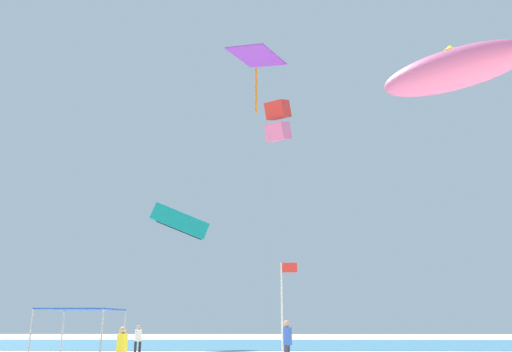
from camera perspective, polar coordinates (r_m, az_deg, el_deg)
ocean_strip at (r=42.45m, az=-1.06°, el=-18.92°), size 110.00×18.95×0.03m
canopy_tent at (r=24.63m, az=-19.47°, el=-14.57°), size 3.09×3.39×2.38m
person_near_tent at (r=22.18m, az=3.60°, el=-18.37°), size 0.44×0.48×1.86m
person_leftmost at (r=30.01m, az=-13.51°, el=-17.74°), size 0.38×0.38×1.61m
person_central at (r=19.48m, az=-15.31°, el=-18.50°), size 0.43×0.39×1.64m
banner_flag at (r=18.18m, az=3.23°, el=-14.91°), size 0.61×0.06×3.89m
kite_parafoil_teal at (r=39.18m, az=-8.83°, el=-5.26°), size 4.60×1.69×2.88m
kite_inflatable_pink at (r=30.17m, az=21.86°, el=11.41°), size 8.18×6.85×3.22m
kite_diamond_purple at (r=32.78m, az=0.02°, el=13.40°), size 4.07×4.09×4.43m
kite_box_red at (r=36.52m, az=2.57°, el=6.40°), size 2.12×2.25×3.42m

